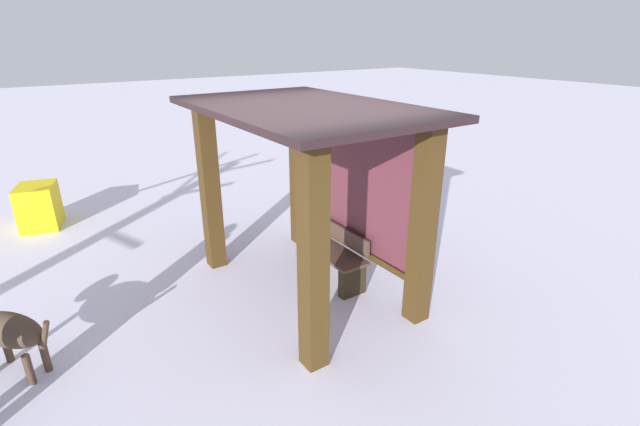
{
  "coord_description": "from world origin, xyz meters",
  "views": [
    {
      "loc": [
        4.3,
        -2.68,
        3.03
      ],
      "look_at": [
        0.37,
        -0.03,
        1.16
      ],
      "focal_mm": 25.44,
      "sensor_mm": 36.0,
      "label": 1
    }
  ],
  "objects_px": {
    "grit_bin": "(39,206)",
    "bench_left_inside": "(333,257)",
    "bus_shelter": "(317,164)",
    "dog": "(3,329)"
  },
  "relations": [
    {
      "from": "bus_shelter",
      "to": "grit_bin",
      "type": "xyz_separation_m",
      "value": [
        -4.18,
        -2.79,
        -1.25
      ]
    },
    {
      "from": "bench_left_inside",
      "to": "dog",
      "type": "xyz_separation_m",
      "value": [
        -0.28,
        -3.58,
        0.16
      ]
    },
    {
      "from": "grit_bin",
      "to": "bench_left_inside",
      "type": "bearing_deg",
      "value": 35.99
    },
    {
      "from": "bus_shelter",
      "to": "dog",
      "type": "distance_m",
      "value": 3.53
    },
    {
      "from": "dog",
      "to": "bench_left_inside",
      "type": "bearing_deg",
      "value": 85.56
    },
    {
      "from": "bench_left_inside",
      "to": "grit_bin",
      "type": "distance_m",
      "value": 5.17
    },
    {
      "from": "bus_shelter",
      "to": "dog",
      "type": "relative_size",
      "value": 3.5
    },
    {
      "from": "bus_shelter",
      "to": "grit_bin",
      "type": "relative_size",
      "value": 4.28
    },
    {
      "from": "bench_left_inside",
      "to": "dog",
      "type": "height_order",
      "value": "bench_left_inside"
    },
    {
      "from": "bus_shelter",
      "to": "dog",
      "type": "height_order",
      "value": "bus_shelter"
    }
  ]
}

